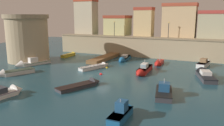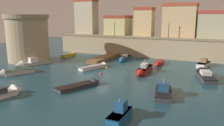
# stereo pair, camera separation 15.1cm
# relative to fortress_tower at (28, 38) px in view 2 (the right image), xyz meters

# --- Properties ---
(ground_plane) EXTENTS (104.76, 104.76, 0.00)m
(ground_plane) POSITION_rel_fortress_tower_xyz_m (18.93, -3.90, -4.83)
(ground_plane) COLOR #1E4756
(quay_wall) EXTENTS (40.78, 3.35, 4.53)m
(quay_wall) POSITION_rel_fortress_tower_xyz_m (18.93, 15.09, -2.55)
(quay_wall) COLOR tan
(quay_wall) RESTS_ON ground
(old_town_backdrop) EXTENTS (37.11, 5.40, 9.37)m
(old_town_backdrop) POSITION_rel_fortress_tower_xyz_m (19.89, 18.72, 3.08)
(old_town_backdrop) COLOR #B8AD91
(old_town_backdrop) RESTS_ON ground
(fortress_tower) EXTENTS (8.97, 8.97, 9.54)m
(fortress_tower) POSITION_rel_fortress_tower_xyz_m (0.00, 0.00, 0.00)
(fortress_tower) COLOR tan
(fortress_tower) RESTS_ON ground
(pier_dock) EXTENTS (2.37, 11.42, 0.70)m
(pier_dock) POSITION_rel_fortress_tower_xyz_m (13.69, 7.85, -4.48)
(pier_dock) COLOR brown
(pier_dock) RESTS_ON ground
(quay_lamp_0) EXTENTS (0.32, 0.32, 3.54)m
(quay_lamp_0) POSITION_rel_fortress_tower_xyz_m (12.85, 15.09, 2.04)
(quay_lamp_0) COLOR black
(quay_lamp_0) RESTS_ON quay_wall
(quay_lamp_1) EXTENTS (0.32, 0.32, 3.53)m
(quay_lamp_1) POSITION_rel_fortress_tower_xyz_m (25.75, 15.09, 2.04)
(quay_lamp_1) COLOR black
(quay_lamp_1) RESTS_ON quay_wall
(moored_boat_0) EXTENTS (4.12, 7.23, 2.66)m
(moored_boat_0) POSITION_rel_fortress_tower_xyz_m (3.23, -3.32, -4.47)
(moored_boat_0) COLOR silver
(moored_boat_0) RESTS_ON ground
(moored_boat_1) EXTENTS (4.14, 6.73, 1.52)m
(moored_boat_1) POSITION_rel_fortress_tower_xyz_m (19.76, -10.29, -4.58)
(moored_boat_1) COLOR #333338
(moored_boat_1) RESTS_ON ground
(moored_boat_2) EXTENTS (2.89, 6.08, 2.67)m
(moored_boat_2) POSITION_rel_fortress_tower_xyz_m (30.02, -8.85, -4.37)
(moored_boat_2) COLOR #333338
(moored_boat_2) RESTS_ON ground
(moored_boat_3) EXTENTS (1.68, 7.04, 2.46)m
(moored_boat_3) POSITION_rel_fortress_tower_xyz_m (24.83, -0.03, -4.33)
(moored_boat_3) COLOR red
(moored_boat_3) RESTS_ON ground
(moored_boat_4) EXTENTS (2.64, 5.79, 1.76)m
(moored_boat_4) POSITION_rel_fortress_tower_xyz_m (13.23, -17.45, -4.44)
(moored_boat_4) COLOR white
(moored_boat_4) RESTS_ON ground
(moored_boat_5) EXTENTS (2.53, 5.83, 1.79)m
(moored_boat_5) POSITION_rel_fortress_tower_xyz_m (33.69, 10.15, -4.33)
(moored_boat_5) COLOR white
(moored_boat_5) RESTS_ON ground
(moored_boat_6) EXTENTS (3.67, 7.39, 1.78)m
(moored_boat_6) POSITION_rel_fortress_tower_xyz_m (34.06, 1.30, -4.42)
(moored_boat_6) COLOR #333338
(moored_boat_6) RESTS_ON ground
(moored_boat_7) EXTENTS (1.59, 5.15, 2.38)m
(moored_boat_7) POSITION_rel_fortress_tower_xyz_m (25.61, 7.56, -4.51)
(moored_boat_7) COLOR red
(moored_boat_7) RESTS_ON ground
(moored_boat_8) EXTENTS (1.31, 4.46, 2.17)m
(moored_boat_8) POSITION_rel_fortress_tower_xyz_m (27.88, -16.89, -4.32)
(moored_boat_8) COLOR #195689
(moored_boat_8) RESTS_ON ground
(moored_boat_9) EXTENTS (3.92, 6.18, 1.58)m
(moored_boat_9) POSITION_rel_fortress_tower_xyz_m (6.13, -9.94, -4.47)
(moored_boat_9) COLOR silver
(moored_boat_9) RESTS_ON ground
(moored_boat_11) EXTENTS (1.19, 5.53, 1.05)m
(moored_boat_11) POSITION_rel_fortress_tower_xyz_m (4.30, 8.58, -4.51)
(moored_boat_11) COLOR gold
(moored_boat_11) RESTS_ON ground
(moored_boat_12) EXTENTS (2.41, 7.15, 1.50)m
(moored_boat_12) POSITION_rel_fortress_tower_xyz_m (17.79, 9.02, -4.49)
(moored_boat_12) COLOR #195689
(moored_boat_12) RESTS_ON ground
(moored_boat_13) EXTENTS (3.63, 6.73, 1.20)m
(moored_boat_13) POSITION_rel_fortress_tower_xyz_m (16.08, 0.09, -4.53)
(moored_boat_13) COLOR silver
(moored_boat_13) RESTS_ON ground
(mooring_buoy_0) EXTENTS (0.50, 0.50, 0.50)m
(mooring_buoy_0) POSITION_rel_fortress_tower_xyz_m (18.90, -3.86, -4.83)
(mooring_buoy_0) COLOR red
(mooring_buoy_0) RESTS_ON ground
(mooring_buoy_1) EXTENTS (0.46, 0.46, 0.46)m
(mooring_buoy_1) POSITION_rel_fortress_tower_xyz_m (17.73, 0.78, -4.83)
(mooring_buoy_1) COLOR yellow
(mooring_buoy_1) RESTS_ON ground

